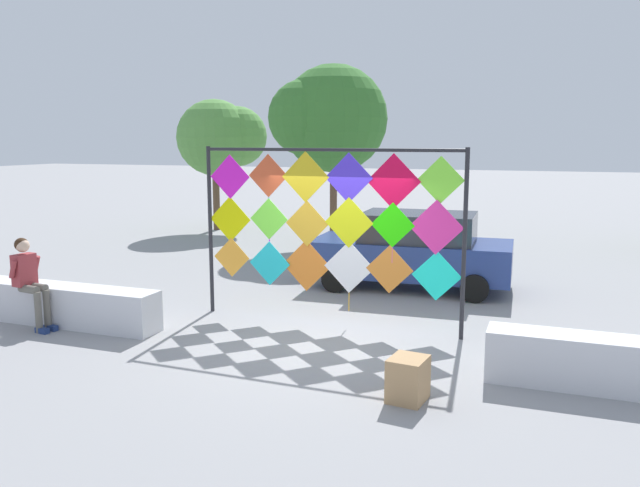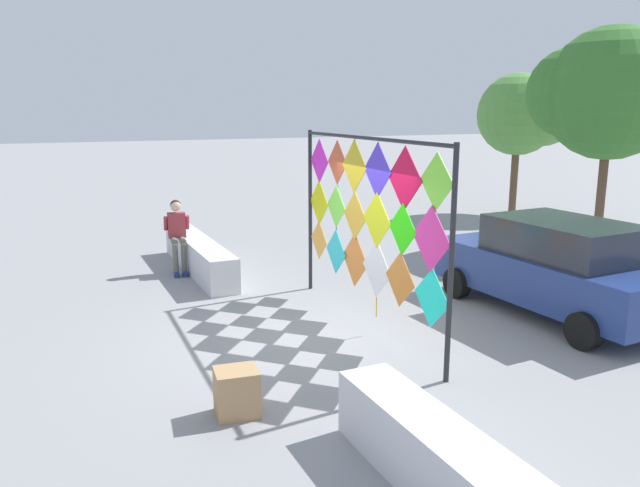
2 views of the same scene
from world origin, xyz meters
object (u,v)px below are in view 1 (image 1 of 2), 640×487
(tree_far_right, at_px, (222,137))
(tree_broadleaf, at_px, (327,119))
(kite_display_rack, at_px, (330,218))
(cardboard_box_large, at_px, (408,379))
(seated_vendor, at_px, (29,276))
(parked_car, at_px, (413,250))

(tree_far_right, distance_m, tree_broadleaf, 4.88)
(kite_display_rack, relative_size, cardboard_box_large, 8.60)
(seated_vendor, height_order, parked_car, parked_car)
(cardboard_box_large, relative_size, tree_far_right, 0.12)
(parked_car, bearing_deg, seated_vendor, -135.53)
(parked_car, bearing_deg, cardboard_box_large, -78.47)
(parked_car, xyz_separation_m, cardboard_box_large, (1.20, -5.90, -0.54))
(seated_vendor, relative_size, parked_car, 0.36)
(tree_far_right, xyz_separation_m, tree_broadleaf, (4.47, -1.88, 0.52))
(seated_vendor, xyz_separation_m, tree_far_right, (-2.81, 11.72, 2.29))
(tree_far_right, bearing_deg, cardboard_box_large, -53.38)
(cardboard_box_large, bearing_deg, parked_car, 101.53)
(kite_display_rack, height_order, cardboard_box_large, kite_display_rack)
(kite_display_rack, relative_size, tree_broadleaf, 0.87)
(kite_display_rack, xyz_separation_m, parked_car, (0.74, 3.19, -1.01))
(cardboard_box_large, bearing_deg, kite_display_rack, 125.69)
(seated_vendor, height_order, tree_broadleaf, tree_broadleaf)
(seated_vendor, height_order, cardboard_box_large, seated_vendor)
(cardboard_box_large, bearing_deg, seated_vendor, 173.45)
(cardboard_box_large, bearing_deg, tree_far_right, 126.62)
(seated_vendor, distance_m, cardboard_box_large, 6.53)
(kite_display_rack, relative_size, parked_car, 1.09)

